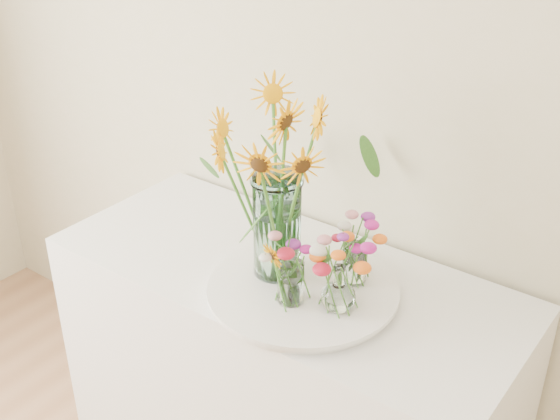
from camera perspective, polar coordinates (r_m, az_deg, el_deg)
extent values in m
cube|color=white|center=(2.31, 0.27, -14.30)|extent=(1.40, 0.60, 0.90)
cylinder|color=white|center=(1.92, 1.87, -6.65)|extent=(0.50, 0.50, 0.02)
cylinder|color=#B2E5E7|center=(1.89, -0.24, -1.28)|extent=(0.16, 0.16, 0.30)
cylinder|color=white|center=(1.82, 0.87, -5.96)|extent=(0.07, 0.07, 0.12)
cylinder|color=white|center=(1.91, 6.08, -4.40)|extent=(0.08, 0.08, 0.12)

